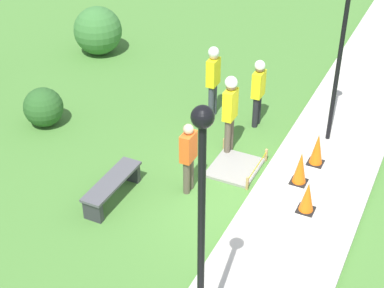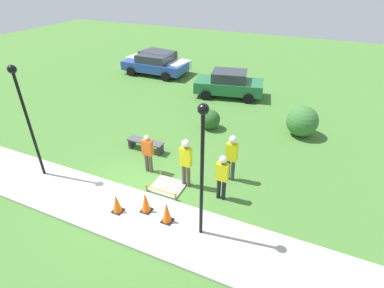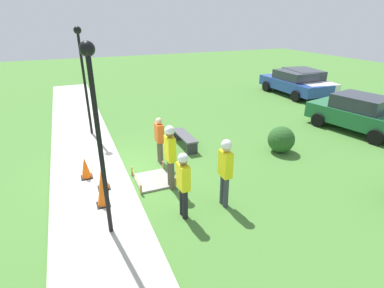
{
  "view_description": "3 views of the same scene",
  "coord_description": "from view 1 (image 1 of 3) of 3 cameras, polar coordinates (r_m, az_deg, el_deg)",
  "views": [
    {
      "loc": [
        -8.9,
        -3.05,
        7.53
      ],
      "look_at": [
        0.35,
        1.4,
        0.78
      ],
      "focal_mm": 55.0,
      "sensor_mm": 36.0,
      "label": 1
    },
    {
      "loc": [
        5.24,
        -6.74,
        6.9
      ],
      "look_at": [
        1.3,
        1.97,
        1.19
      ],
      "focal_mm": 28.0,
      "sensor_mm": 36.0,
      "label": 2
    },
    {
      "loc": [
        8.65,
        -1.31,
        4.61
      ],
      "look_at": [
        0.75,
        2.0,
        0.92
      ],
      "focal_mm": 28.0,
      "sensor_mm": 36.0,
      "label": 3
    }
  ],
  "objects": [
    {
      "name": "bystander_in_orange_shirt",
      "position": [
        11.76,
        -0.35,
        -1.02
      ],
      "size": [
        0.4,
        0.22,
        1.6
      ],
      "color": "brown",
      "rests_on": "ground_plane"
    },
    {
      "name": "wet_concrete_patch",
      "position": [
        12.91,
        4.2,
        -2.27
      ],
      "size": [
        1.2,
        1.06,
        0.31
      ],
      "color": "gray",
      "rests_on": "ground_plane"
    },
    {
      "name": "park_bench",
      "position": [
        11.95,
        -7.73,
        -4.03
      ],
      "size": [
        1.63,
        0.44,
        0.48
      ],
      "color": "#2D2D33",
      "rests_on": "ground_plane"
    },
    {
      "name": "ground_plane",
      "position": [
        12.05,
        5.33,
        -5.52
      ],
      "size": [
        60.0,
        60.0,
        0.0
      ],
      "primitive_type": "plane",
      "color": "#477A33"
    },
    {
      "name": "worker_trainee",
      "position": [
        14.02,
        6.45,
        5.45
      ],
      "size": [
        0.4,
        0.25,
        1.73
      ],
      "color": "black",
      "rests_on": "ground_plane"
    },
    {
      "name": "sidewalk",
      "position": [
        11.79,
        10.41,
        -6.73
      ],
      "size": [
        28.0,
        2.22,
        0.1
      ],
      "color": "#BCB7AD",
      "rests_on": "ground_plane"
    },
    {
      "name": "shrub_rounded_mid",
      "position": [
        18.11,
        -9.12,
        10.81
      ],
      "size": [
        1.44,
        1.44,
        1.44
      ],
      "color": "#387033",
      "rests_on": "ground_plane"
    },
    {
      "name": "traffic_cone_near_patch",
      "position": [
        11.62,
        11.12,
        -5.08
      ],
      "size": [
        0.34,
        0.34,
        0.67
      ],
      "color": "black",
      "rests_on": "sidewalk"
    },
    {
      "name": "shrub_rounded_near",
      "position": [
        14.66,
        -14.22,
        3.48
      ],
      "size": [
        0.96,
        0.96,
        0.96
      ],
      "color": "#285623",
      "rests_on": "ground_plane"
    },
    {
      "name": "worker_supervisor",
      "position": [
        14.3,
        2.07,
        6.69
      ],
      "size": [
        0.4,
        0.27,
        1.86
      ],
      "color": "#383D47",
      "rests_on": "ground_plane"
    },
    {
      "name": "lamppost_far",
      "position": [
        7.44,
        0.94,
        -6.15
      ],
      "size": [
        0.28,
        0.28,
        4.16
      ],
      "color": "black",
      "rests_on": "sidewalk"
    },
    {
      "name": "lamppost_near",
      "position": [
        12.89,
        14.49,
        10.6
      ],
      "size": [
        0.28,
        0.28,
        4.11
      ],
      "color": "black",
      "rests_on": "sidewalk"
    },
    {
      "name": "traffic_cone_sidewalk_edge",
      "position": [
        12.97,
        12.05,
        -0.5
      ],
      "size": [
        0.34,
        0.34,
        0.74
      ],
      "color": "black",
      "rests_on": "sidewalk"
    },
    {
      "name": "traffic_cone_far_patch",
      "position": [
        12.32,
        10.46,
        -2.3
      ],
      "size": [
        0.34,
        0.34,
        0.74
      ],
      "color": "black",
      "rests_on": "sidewalk"
    },
    {
      "name": "worker_assistant",
      "position": [
        12.86,
        3.72,
        3.56
      ],
      "size": [
        0.4,
        0.28,
        1.91
      ],
      "color": "brown",
      "rests_on": "ground_plane"
    }
  ]
}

